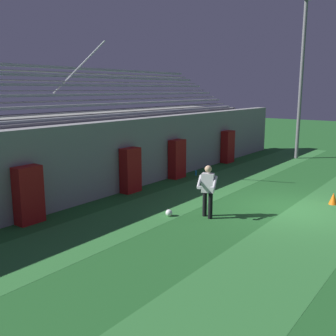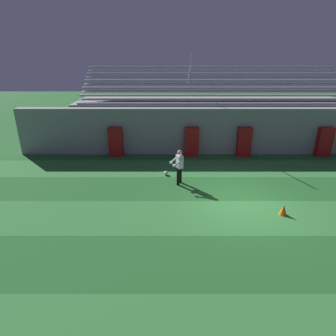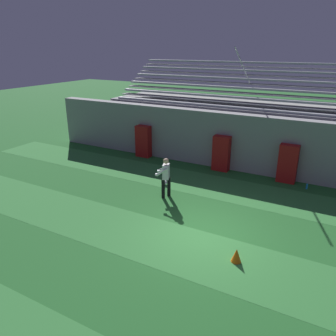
% 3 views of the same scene
% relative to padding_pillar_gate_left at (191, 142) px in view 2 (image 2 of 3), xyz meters
% --- Properties ---
extents(ground_plane, '(80.00, 80.00, 0.00)m').
position_rel_padding_pillar_gate_left_xyz_m(ground_plane, '(1.57, -5.95, -0.87)').
color(ground_plane, '#236028').
extents(turf_stripe_mid, '(28.00, 2.47, 0.01)m').
position_rel_padding_pillar_gate_left_xyz_m(turf_stripe_mid, '(1.57, -7.01, -0.87)').
color(turf_stripe_mid, '#337A38').
rests_on(turf_stripe_mid, ground).
extents(turf_stripe_far, '(28.00, 2.47, 0.01)m').
position_rel_padding_pillar_gate_left_xyz_m(turf_stripe_far, '(1.57, -2.07, -0.87)').
color(turf_stripe_far, '#337A38').
rests_on(turf_stripe_far, ground).
extents(back_wall, '(24.00, 0.60, 2.80)m').
position_rel_padding_pillar_gate_left_xyz_m(back_wall, '(1.57, 0.55, 0.53)').
color(back_wall, gray).
rests_on(back_wall, ground).
extents(padding_pillar_gate_left, '(0.82, 0.44, 1.75)m').
position_rel_padding_pillar_gate_left_xyz_m(padding_pillar_gate_left, '(0.00, 0.00, 0.00)').
color(padding_pillar_gate_left, maroon).
rests_on(padding_pillar_gate_left, ground).
extents(padding_pillar_gate_right, '(0.82, 0.44, 1.75)m').
position_rel_padding_pillar_gate_left_xyz_m(padding_pillar_gate_right, '(3.14, 0.00, 0.00)').
color(padding_pillar_gate_right, maroon).
rests_on(padding_pillar_gate_right, ground).
extents(padding_pillar_far_left, '(0.82, 0.44, 1.75)m').
position_rel_padding_pillar_gate_left_xyz_m(padding_pillar_far_left, '(-4.54, 0.00, 0.00)').
color(padding_pillar_far_left, maroon).
rests_on(padding_pillar_far_left, ground).
extents(padding_pillar_far_right, '(0.82, 0.44, 1.75)m').
position_rel_padding_pillar_gate_left_xyz_m(padding_pillar_far_right, '(7.96, 0.00, 0.00)').
color(padding_pillar_far_right, maroon).
rests_on(padding_pillar_far_right, ground).
extents(bleacher_stand, '(18.00, 4.75, 5.83)m').
position_rel_padding_pillar_gate_left_xyz_m(bleacher_stand, '(1.57, 3.24, 0.64)').
color(bleacher_stand, gray).
rests_on(bleacher_stand, ground).
extents(goalkeeper, '(0.65, 0.70, 1.67)m').
position_rel_padding_pillar_gate_left_xyz_m(goalkeeper, '(-0.90, -4.04, 0.08)').
color(goalkeeper, black).
rests_on(goalkeeper, ground).
extents(soccer_ball, '(0.22, 0.22, 0.22)m').
position_rel_padding_pillar_gate_left_xyz_m(soccer_ball, '(-1.52, -2.99, -0.76)').
color(soccer_ball, white).
rests_on(soccer_ball, ground).
extents(traffic_cone, '(0.30, 0.30, 0.42)m').
position_rel_padding_pillar_gate_left_xyz_m(traffic_cone, '(2.97, -6.85, -0.66)').
color(traffic_cone, orange).
rests_on(traffic_cone, ground).
extents(water_bottle, '(0.07, 0.07, 0.24)m').
position_rel_padding_pillar_gate_left_xyz_m(water_bottle, '(4.10, -0.41, -0.75)').
color(water_bottle, '#1E8CD8').
rests_on(water_bottle, ground).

